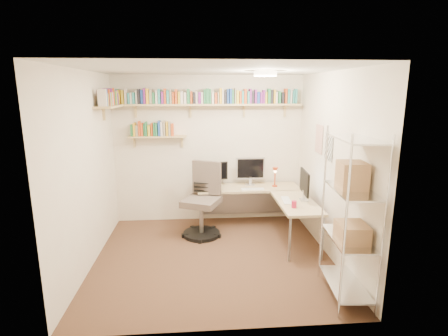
% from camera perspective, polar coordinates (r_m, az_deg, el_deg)
% --- Properties ---
extents(ground, '(3.20, 3.20, 0.00)m').
position_cam_1_polar(ground, '(4.97, -1.73, -14.35)').
color(ground, '#482A1F').
rests_on(ground, ground).
extents(room_shell, '(3.24, 3.04, 2.52)m').
position_cam_1_polar(room_shell, '(4.49, -1.81, 3.55)').
color(room_shell, beige).
rests_on(room_shell, ground).
extents(wall_shelves, '(3.12, 1.09, 0.80)m').
position_cam_1_polar(wall_shelves, '(5.73, -6.74, 10.27)').
color(wall_shelves, tan).
rests_on(wall_shelves, ground).
extents(corner_desk, '(1.76, 1.68, 1.15)m').
position_cam_1_polar(corner_desk, '(5.69, 4.74, -3.75)').
color(corner_desk, '#CDAD85').
rests_on(corner_desk, ground).
extents(office_chair, '(0.68, 0.68, 1.16)m').
position_cam_1_polar(office_chair, '(5.53, -3.46, -6.03)').
color(office_chair, black).
rests_on(office_chair, ground).
extents(wire_rack, '(0.46, 0.84, 1.87)m').
position_cam_1_polar(wire_rack, '(3.95, 20.08, -5.93)').
color(wire_rack, silver).
rests_on(wire_rack, ground).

